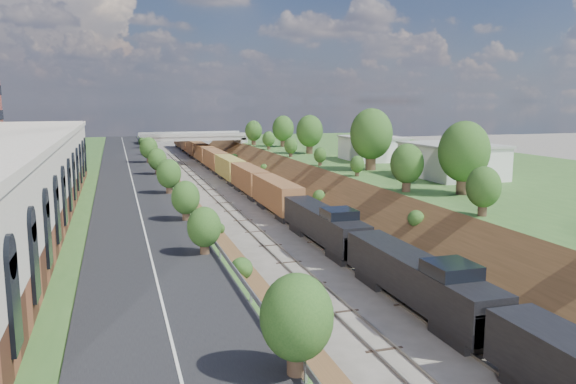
# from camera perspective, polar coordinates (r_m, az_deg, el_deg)

# --- Properties ---
(platform_right) EXTENTS (44.00, 180.00, 5.00)m
(platform_right) POSITION_cam_1_polar(r_m,az_deg,el_deg) (86.74, 18.49, 0.73)
(platform_right) COLOR #376027
(platform_right) RESTS_ON ground
(embankment_left) EXTENTS (10.00, 180.00, 10.00)m
(embankment_left) POSITION_cam_1_polar(r_m,az_deg,el_deg) (71.42, -11.75, -2.76)
(embankment_left) COLOR brown
(embankment_left) RESTS_ON ground
(embankment_right) EXTENTS (10.00, 180.00, 10.00)m
(embankment_right) POSITION_cam_1_polar(r_m,az_deg,el_deg) (76.56, 4.87, -1.80)
(embankment_right) COLOR brown
(embankment_right) RESTS_ON ground
(rail_left_track) EXTENTS (1.58, 180.00, 0.18)m
(rail_left_track) POSITION_cam_1_polar(r_m,az_deg,el_deg) (72.63, -5.14, -2.33)
(rail_left_track) COLOR gray
(rail_left_track) RESTS_ON ground
(rail_right_track) EXTENTS (1.58, 180.00, 0.18)m
(rail_right_track) POSITION_cam_1_polar(r_m,az_deg,el_deg) (73.86, -1.19, -2.10)
(rail_right_track) COLOR gray
(rail_right_track) RESTS_ON ground
(road) EXTENTS (8.00, 180.00, 0.10)m
(road) POSITION_cam_1_polar(r_m,az_deg,el_deg) (70.31, -15.54, 1.09)
(road) COLOR black
(road) RESTS_ON platform_left
(guardrail) EXTENTS (0.10, 171.00, 0.70)m
(guardrail) POSITION_cam_1_polar(r_m,az_deg,el_deg) (70.27, -12.21, 1.62)
(guardrail) COLOR #99999E
(guardrail) RESTS_ON platform_left
(overpass) EXTENTS (24.50, 8.30, 7.40)m
(overpass) POSITION_cam_1_polar(r_m,az_deg,el_deg) (133.12, -9.68, 4.92)
(overpass) COLOR gray
(overpass) RESTS_ON ground
(white_building_near) EXTENTS (9.00, 12.00, 4.00)m
(white_building_near) POSITION_cam_1_polar(r_m,az_deg,el_deg) (74.30, 16.28, 2.99)
(white_building_near) COLOR silver
(white_building_near) RESTS_ON platform_right
(white_building_far) EXTENTS (8.00, 10.00, 3.60)m
(white_building_far) POSITION_cam_1_polar(r_m,az_deg,el_deg) (93.16, 8.56, 4.32)
(white_building_far) COLOR silver
(white_building_far) RESTS_ON platform_right
(tree_right_large) EXTENTS (5.25, 5.25, 7.61)m
(tree_right_large) POSITION_cam_1_polar(r_m,az_deg,el_deg) (60.55, 17.46, 3.87)
(tree_right_large) COLOR #473323
(tree_right_large) RESTS_ON platform_right
(tree_left_crest) EXTENTS (2.45, 2.45, 3.55)m
(tree_left_crest) POSITION_cam_1_polar(r_m,az_deg,el_deg) (31.07, -6.48, -4.88)
(tree_left_crest) COLOR #473323
(tree_left_crest) RESTS_ON platform_left
(freight_train) EXTENTS (2.93, 180.67, 4.55)m
(freight_train) POSITION_cam_1_polar(r_m,az_deg,el_deg) (102.76, -5.88, 2.45)
(freight_train) COLOR black
(freight_train) RESTS_ON ground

